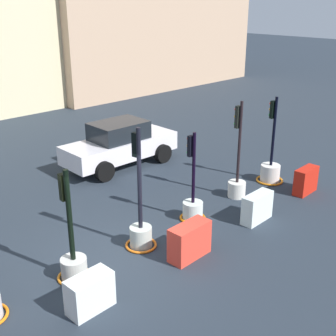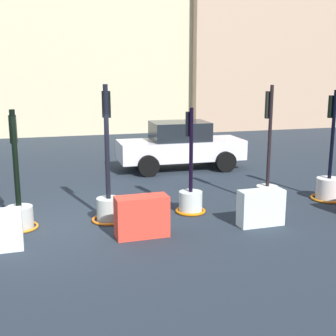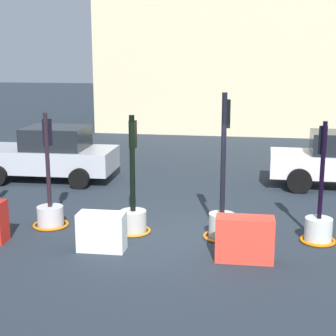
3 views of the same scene
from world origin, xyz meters
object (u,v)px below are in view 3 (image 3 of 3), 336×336
object	(u,v)px
construction_barrier_2	(102,232)
car_silver_hatchback	(51,154)
traffic_light_3	(133,211)
traffic_light_4	(222,212)
traffic_light_5	(319,222)
traffic_light_2	(50,208)
construction_barrier_3	(245,239)

from	to	relation	value
construction_barrier_2	car_silver_hatchback	distance (m)	6.60
construction_barrier_2	car_silver_hatchback	xyz separation A→B (m)	(-3.40, 5.64, 0.43)
construction_barrier_2	traffic_light_3	bearing A→B (deg)	72.37
traffic_light_4	construction_barrier_2	distance (m)	2.64
traffic_light_3	traffic_light_4	xyz separation A→B (m)	(2.00, -0.02, 0.08)
traffic_light_5	construction_barrier_2	world-z (taller)	traffic_light_5
traffic_light_2	construction_barrier_3	xyz separation A→B (m)	(4.53, -1.32, -0.00)
construction_barrier_3	traffic_light_3	bearing A→B (deg)	153.85
traffic_light_5	construction_barrier_2	distance (m)	4.59
traffic_light_2	traffic_light_3	xyz separation A→B (m)	(2.01, -0.08, 0.05)
construction_barrier_2	construction_barrier_3	bearing A→B (deg)	-1.18
car_silver_hatchback	traffic_light_2	bearing A→B (deg)	-68.04
traffic_light_5	car_silver_hatchback	bearing A→B (deg)	150.72
traffic_light_5	car_silver_hatchback	xyz separation A→B (m)	(-7.82, 4.39, 0.38)
traffic_light_2	traffic_light_3	world-z (taller)	traffic_light_2
car_silver_hatchback	traffic_light_3	bearing A→B (deg)	-49.75
traffic_light_3	traffic_light_4	world-z (taller)	traffic_light_4
traffic_light_3	car_silver_hatchback	xyz separation A→B (m)	(-3.77, 4.46, 0.34)
construction_barrier_3	traffic_light_5	bearing A→B (deg)	40.62
traffic_light_5	construction_barrier_3	bearing A→B (deg)	-139.38
traffic_light_4	traffic_light_5	xyz separation A→B (m)	(2.05, 0.09, -0.13)
traffic_light_3	traffic_light_5	bearing A→B (deg)	1.04
construction_barrier_2	car_silver_hatchback	size ratio (longest dim) A/B	0.23
construction_barrier_2	construction_barrier_3	size ratio (longest dim) A/B	0.86
traffic_light_5	construction_barrier_3	size ratio (longest dim) A/B	2.30
traffic_light_4	construction_barrier_2	world-z (taller)	traffic_light_4
traffic_light_4	traffic_light_2	bearing A→B (deg)	178.59
traffic_light_4	traffic_light_5	size ratio (longest dim) A/B	1.22
traffic_light_5	car_silver_hatchback	world-z (taller)	traffic_light_5
car_silver_hatchback	construction_barrier_3	bearing A→B (deg)	-42.15
traffic_light_3	car_silver_hatchback	distance (m)	5.85
traffic_light_2	traffic_light_4	bearing A→B (deg)	-1.41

